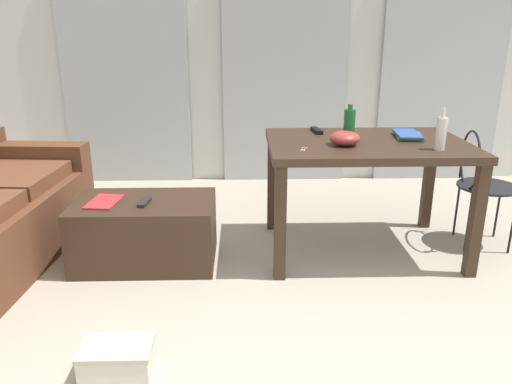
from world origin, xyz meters
TOP-DOWN VIEW (x-y plane):
  - ground_plane at (0.00, 1.43)m, footprint 8.79×8.79m
  - wall_back at (0.00, 3.66)m, footprint 6.02×0.10m
  - curtains at (0.00, 3.58)m, footprint 4.28×0.03m
  - coffee_table at (-1.06, 1.72)m, footprint 0.90×0.56m
  - craft_table at (0.40, 1.87)m, footprint 1.30×0.91m
  - wire_chair at (1.23, 1.95)m, footprint 0.42×0.43m
  - bottle_near at (0.78, 1.61)m, footprint 0.06×0.06m
  - bottle_far at (0.30, 1.95)m, footprint 0.08×0.08m
  - bowl at (0.23, 1.75)m, footprint 0.19×0.19m
  - book_stack at (0.71, 1.97)m, footprint 0.21×0.31m
  - tv_remote_on_table at (0.11, 2.16)m, footprint 0.07×0.19m
  - scissors at (-0.04, 1.65)m, footprint 0.06×0.10m
  - tv_remote_primary at (-1.04, 1.67)m, footprint 0.07×0.17m
  - magazine at (-1.30, 1.70)m, footprint 0.21×0.30m
  - shoebox at (-0.99, 0.60)m, footprint 0.32×0.21m

SIDE VIEW (x-z plane):
  - ground_plane at x=0.00m, z-range 0.00..0.00m
  - shoebox at x=-0.99m, z-range 0.00..0.14m
  - coffee_table at x=-1.06m, z-range 0.00..0.43m
  - magazine at x=-1.30m, z-range 0.43..0.44m
  - tv_remote_primary at x=-1.04m, z-range 0.43..0.45m
  - wire_chair at x=1.23m, z-range 0.09..0.92m
  - craft_table at x=0.40m, z-range 0.29..1.07m
  - scissors at x=-0.04m, z-range 0.78..0.78m
  - tv_remote_on_table at x=0.11m, z-range 0.78..0.80m
  - book_stack at x=0.71m, z-range 0.78..0.81m
  - bowl at x=0.23m, z-range 0.78..0.87m
  - bottle_far at x=0.30m, z-range 0.76..0.99m
  - bottle_near at x=0.78m, z-range 0.75..1.01m
  - curtains at x=0.00m, z-range 0.00..2.20m
  - wall_back at x=0.00m, z-range 0.00..2.53m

